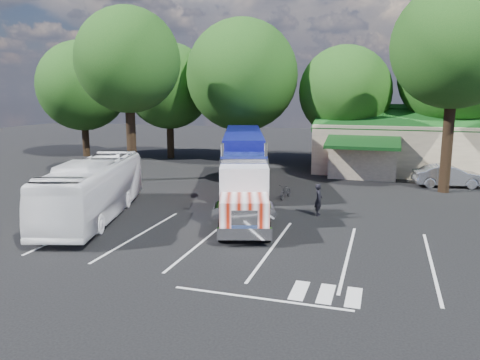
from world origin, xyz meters
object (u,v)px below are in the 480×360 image
(woman, at_px, (319,200))
(tour_bus, at_px, (93,189))
(bicycle, at_px, (286,191))
(silver_sedan, at_px, (449,176))
(semi_truck, at_px, (243,159))

(woman, bearing_deg, tour_bus, 106.14)
(bicycle, bearing_deg, woman, -45.72)
(tour_bus, bearing_deg, woman, 3.08)
(woman, distance_m, tour_bus, 12.04)
(woman, height_order, silver_sedan, woman)
(bicycle, bearing_deg, silver_sedan, 42.87)
(semi_truck, height_order, bicycle, semi_truck)
(semi_truck, distance_m, woman, 6.78)
(bicycle, distance_m, silver_sedan, 12.38)
(bicycle, bearing_deg, tour_bus, -131.07)
(woman, distance_m, silver_sedan, 13.00)
(woman, relative_size, bicycle, 1.02)
(woman, distance_m, bicycle, 4.34)
(tour_bus, distance_m, silver_sedan, 23.93)
(tour_bus, height_order, silver_sedan, tour_bus)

